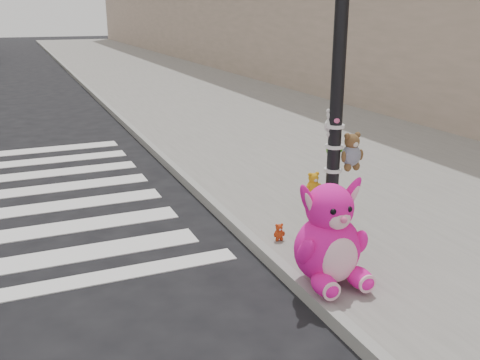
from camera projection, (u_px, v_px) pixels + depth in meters
name	position (u px, v px, depth m)	size (l,w,h in m)	color
sidewalk_near	(246.00, 111.00, 14.93)	(7.00, 80.00, 0.14)	slate
curb_edge	(122.00, 121.00, 13.65)	(0.12, 80.00, 0.15)	gray
signal_pole	(339.00, 97.00, 6.33)	(0.69, 0.49, 4.00)	black
pink_bunny	(330.00, 241.00, 5.30)	(0.77, 0.80, 1.09)	#F915A0
red_teddy	(279.00, 232.00, 6.36)	(0.15, 0.10, 0.22)	#B63712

